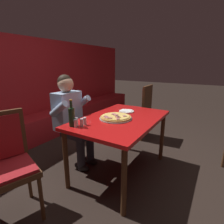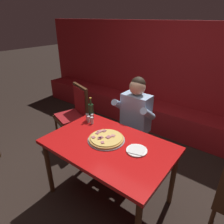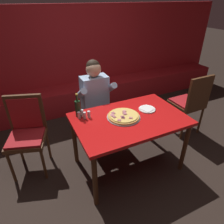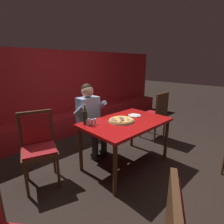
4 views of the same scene
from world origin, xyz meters
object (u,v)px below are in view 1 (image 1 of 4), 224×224
Objects in this scene: shaker_parmesan at (76,124)px; dining_chair_side_aisle at (141,107)px; pizza at (116,117)px; shaker_black_pepper at (82,123)px; shaker_oregano at (85,122)px; main_dining_table at (121,124)px; beer_bottle at (72,116)px; dining_chair_near_right at (5,159)px; plate_white_paper at (126,111)px; diner_seated_blue_shirt at (72,117)px; shaker_red_pepper_flakes at (76,122)px.

shaker_parmesan is 1.81m from dining_chair_side_aisle.
shaker_black_pepper reaches higher than pizza.
main_dining_table is at bearing -26.33° from shaker_oregano.
beer_bottle reaches higher than dining_chair_side_aisle.
main_dining_table is 4.55× the size of beer_bottle.
shaker_parmesan is 0.70m from dining_chair_near_right.
dining_chair_near_right is (-0.61, 0.25, -0.29)m from beer_bottle.
plate_white_paper is 0.16× the size of diner_seated_blue_shirt.
pizza is at bearing -82.81° from diner_seated_blue_shirt.
beer_bottle reaches higher than pizza.
main_dining_table is 0.13m from pizza.
dining_chair_near_right reaches higher than plate_white_paper.
beer_bottle is at bearing -135.58° from diner_seated_blue_shirt.
dining_chair_near_right is (-1.44, 0.48, -0.18)m from plate_white_paper.
plate_white_paper is (0.36, 0.04, -0.01)m from pizza.
dining_chair_side_aisle reaches higher than shaker_black_pepper.
beer_bottle reaches higher than shaker_black_pepper.
dining_chair_side_aisle is (1.74, 0.03, -0.20)m from shaker_black_pepper.
dining_chair_near_right reaches higher than shaker_red_pepper_flakes.
dining_chair_near_right is at bearing 152.67° from shaker_parmesan.
diner_seated_blue_shirt is (-0.14, 0.69, 0.03)m from main_dining_table.
beer_bottle is (-0.53, 0.31, 0.19)m from main_dining_table.
shaker_red_pepper_flakes is 1.00× the size of shaker_black_pepper.
dining_chair_side_aisle is (1.25, 0.25, -0.07)m from main_dining_table.
pizza is 4.64× the size of shaker_red_pepper_flakes.
dining_chair_side_aisle is at bearing -1.12° from shaker_red_pepper_flakes.
pizza is 4.64× the size of shaker_oregano.
plate_white_paper is 0.21× the size of dining_chair_near_right.
dining_chair_side_aisle is (1.80, -0.00, -0.20)m from shaker_parmesan.
main_dining_table is at bearing -25.99° from dining_chair_near_right.
shaker_parmesan is at bearing -146.60° from shaker_red_pepper_flakes.
main_dining_table is at bearing -168.93° from dining_chair_side_aisle.
dining_chair_near_right is (-0.60, 0.31, -0.21)m from shaker_parmesan.
shaker_oregano is 0.09× the size of dining_chair_near_right.
beer_bottle reaches higher than shaker_parmesan.
main_dining_table is 1.29× the size of dining_chair_side_aisle.
beer_bottle is 0.09m from shaker_red_pepper_flakes.
diner_seated_blue_shirt is 1.47m from dining_chair_side_aisle.
diner_seated_blue_shirt reaches higher than dining_chair_side_aisle.
shaker_parmesan is at bearing 148.22° from shaker_black_pepper.
shaker_black_pepper is (-0.78, 0.14, 0.03)m from plate_white_paper.
plate_white_paper is 2.44× the size of shaker_oregano.
main_dining_table is 1.04× the size of diner_seated_blue_shirt.
plate_white_paper is 0.20× the size of dining_chair_side_aisle.
pizza is 1.21m from dining_chair_near_right.
beer_bottle is 0.15m from shaker_oregano.
beer_bottle is at bearing 145.08° from shaker_red_pepper_flakes.
dining_chair_near_right is 2.41m from dining_chair_side_aisle.
dining_chair_side_aisle is at bearing 8.91° from pizza.
pizza is 0.55m from beer_bottle.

